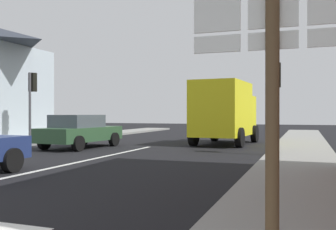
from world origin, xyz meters
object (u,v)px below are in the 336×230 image
sedan_far (80,131)px  route_sign_post (273,67)px  delivery_truck (225,111)px  traffic_light_near_right (276,87)px  traffic_light_near_left (32,92)px

sedan_far → route_sign_post: 14.05m
route_sign_post → sedan_far: bearing=130.5°
delivery_truck → route_sign_post: (3.45, -14.81, 0.35)m
sedan_far → delivery_truck: size_ratio=0.84×
delivery_truck → traffic_light_near_right: (2.75, -4.12, 0.87)m
route_sign_post → traffic_light_near_left: size_ratio=0.92×
route_sign_post → traffic_light_near_right: bearing=93.7°
sedan_far → traffic_light_near_left: bearing=170.5°
delivery_truck → traffic_light_near_left: (-8.63, -3.66, 0.93)m
sedan_far → traffic_light_near_left: (-3.00, 0.50, 1.82)m
traffic_light_near_right → sedan_far: bearing=-179.7°
sedan_far → traffic_light_near_right: bearing=0.3°
route_sign_post → traffic_light_near_left: traffic_light_near_left is taller
delivery_truck → traffic_light_near_left: size_ratio=1.47×
route_sign_post → traffic_light_near_right: traffic_light_near_right is taller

